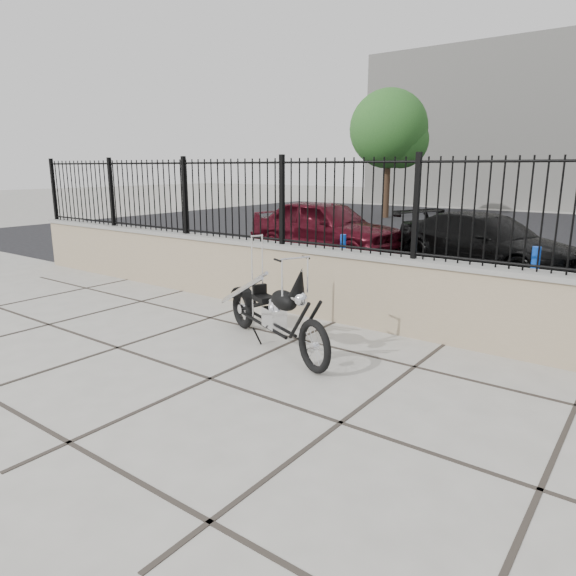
% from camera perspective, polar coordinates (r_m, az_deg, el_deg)
% --- Properties ---
extents(ground_plane, '(90.00, 90.00, 0.00)m').
position_cam_1_polar(ground_plane, '(5.20, -8.67, -9.95)').
color(ground_plane, '#99968E').
rests_on(ground_plane, ground).
extents(parking_lot, '(30.00, 30.00, 0.00)m').
position_cam_1_polar(parking_lot, '(16.33, 24.25, 4.96)').
color(parking_lot, black).
rests_on(parking_lot, ground).
extents(retaining_wall, '(14.00, 0.36, 0.96)m').
position_cam_1_polar(retaining_wall, '(6.94, 5.93, 0.25)').
color(retaining_wall, gray).
rests_on(retaining_wall, ground_plane).
extents(iron_fence, '(14.00, 0.08, 1.20)m').
position_cam_1_polar(iron_fence, '(6.78, 6.15, 9.17)').
color(iron_fence, black).
rests_on(iron_fence, retaining_wall).
extents(chopper_motorcycle, '(2.11, 1.21, 1.29)m').
position_cam_1_polar(chopper_motorcycle, '(5.84, -1.76, -0.54)').
color(chopper_motorcycle, black).
rests_on(chopper_motorcycle, ground_plane).
extents(car_red, '(3.98, 1.89, 1.31)m').
position_cam_1_polar(car_red, '(12.23, 4.18, 6.78)').
color(car_red, '#400912').
rests_on(car_red, parking_lot).
extents(car_black, '(4.26, 2.96, 1.14)m').
position_cam_1_polar(car_black, '(10.93, 21.13, 4.70)').
color(car_black, black).
rests_on(car_black, parking_lot).
extents(bollard_a, '(0.14, 0.14, 0.87)m').
position_cam_1_polar(bollard_a, '(9.27, 6.10, 3.27)').
color(bollard_a, blue).
rests_on(bollard_a, ground_plane).
extents(bollard_b, '(0.14, 0.14, 0.96)m').
position_cam_1_polar(bollard_b, '(8.00, 25.60, 0.74)').
color(bollard_b, '#0B51AB').
rests_on(bollard_b, ground_plane).
extents(tree_left, '(3.09, 3.09, 5.22)m').
position_cam_1_polar(tree_left, '(21.75, 11.14, 17.33)').
color(tree_left, '#382619').
rests_on(tree_left, ground_plane).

